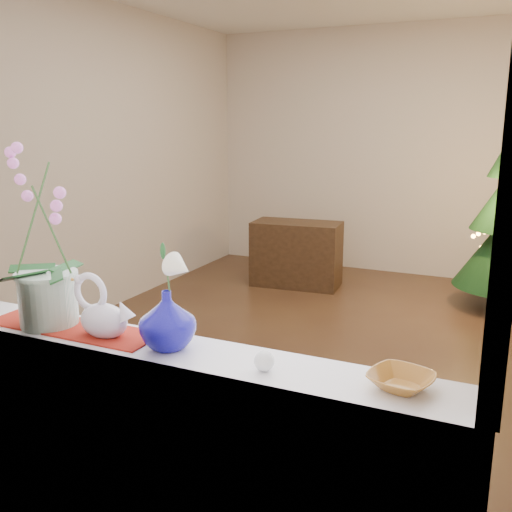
{
  "coord_description": "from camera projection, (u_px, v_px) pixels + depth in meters",
  "views": [
    {
      "loc": [
        1.09,
        -3.92,
        1.67
      ],
      "look_at": [
        -0.07,
        -1.4,
        1.02
      ],
      "focal_mm": 40.0,
      "sensor_mm": 36.0,
      "label": 1
    }
  ],
  "objects": [
    {
      "name": "wall_back",
      "position": [
        411.0,
        153.0,
        6.19
      ],
      "size": [
        4.5,
        0.1,
        2.7
      ],
      "primitive_type": "cube",
      "color": "beige",
      "rests_on": "ground"
    },
    {
      "name": "paperweight",
      "position": [
        264.0,
        361.0,
        1.77
      ],
      "size": [
        0.07,
        0.07,
        0.06
      ],
      "primitive_type": "sphere",
      "rotation": [
        0.0,
        0.0,
        0.06
      ],
      "color": "silver",
      "rests_on": "windowsill"
    },
    {
      "name": "xmas_tree",
      "position": [
        512.0,
        215.0,
        5.11
      ],
      "size": [
        1.16,
        1.16,
        1.73
      ],
      "primitive_type": null,
      "rotation": [
        0.0,
        0.0,
        -0.26
      ],
      "color": "black",
      "rests_on": "ground"
    },
    {
      "name": "amber_dish",
      "position": [
        401.0,
        382.0,
        1.65
      ],
      "size": [
        0.19,
        0.19,
        0.04
      ],
      "primitive_type": "imported",
      "rotation": [
        0.0,
        0.0,
        -0.25
      ],
      "color": "#9F6522",
      "rests_on": "windowsill"
    },
    {
      "name": "blue_vase",
      "position": [
        167.0,
        315.0,
        1.93
      ],
      "size": [
        0.24,
        0.24,
        0.23
      ],
      "primitive_type": "imported",
      "rotation": [
        0.0,
        0.0,
        -0.08
      ],
      "color": "#080567",
      "rests_on": "windowsill"
    },
    {
      "name": "wall_front",
      "position": [
        127.0,
        229.0,
        1.77
      ],
      "size": [
        4.5,
        0.1,
        2.7
      ],
      "primitive_type": "cube",
      "color": "beige",
      "rests_on": "ground"
    },
    {
      "name": "runner",
      "position": [
        72.0,
        328.0,
        2.14
      ],
      "size": [
        0.7,
        0.2,
        0.01
      ],
      "primitive_type": "cube",
      "color": "maroon",
      "rests_on": "windowsill"
    },
    {
      "name": "windowsill",
      "position": [
        157.0,
        350.0,
        1.99
      ],
      "size": [
        2.2,
        0.26,
        0.04
      ],
      "primitive_type": "cube",
      "color": "white",
      "rests_on": "window_apron"
    },
    {
      "name": "lily",
      "position": [
        165.0,
        257.0,
        1.88
      ],
      "size": [
        0.13,
        0.07,
        0.18
      ],
      "primitive_type": null,
      "color": "white",
      "rests_on": "blue_vase"
    },
    {
      "name": "ground",
      "position": [
        342.0,
        350.0,
        4.29
      ],
      "size": [
        5.0,
        5.0,
        0.0
      ],
      "primitive_type": "plane",
      "color": "#3D2519",
      "rests_on": "ground"
    },
    {
      "name": "window_frame",
      "position": [
        128.0,
        114.0,
        1.72
      ],
      "size": [
        2.22,
        0.06,
        1.6
      ],
      "primitive_type": null,
      "color": "white",
      "rests_on": "windowsill"
    },
    {
      "name": "wall_left",
      "position": [
        94.0,
        161.0,
        4.9
      ],
      "size": [
        0.1,
        5.0,
        2.7
      ],
      "primitive_type": "cube",
      "color": "beige",
      "rests_on": "ground"
    },
    {
      "name": "orchid_pot",
      "position": [
        43.0,
        237.0,
        2.1
      ],
      "size": [
        0.28,
        0.28,
        0.68
      ],
      "primitive_type": null,
      "rotation": [
        0.0,
        0.0,
        -0.24
      ],
      "color": "silver",
      "rests_on": "windowsill"
    },
    {
      "name": "window_apron",
      "position": [
        148.0,
        480.0,
        2.01
      ],
      "size": [
        2.2,
        0.08,
        0.88
      ],
      "primitive_type": "cube",
      "color": "white",
      "rests_on": "ground"
    },
    {
      "name": "swan",
      "position": [
        103.0,
        308.0,
        2.03
      ],
      "size": [
        0.26,
        0.13,
        0.22
      ],
      "primitive_type": null,
      "rotation": [
        0.0,
        0.0,
        -0.03
      ],
      "color": "silver",
      "rests_on": "windowsill"
    },
    {
      "name": "side_table",
      "position": [
        296.0,
        254.0,
        5.95
      ],
      "size": [
        0.94,
        0.53,
        0.67
      ],
      "primitive_type": "cube",
      "rotation": [
        0.0,
        0.0,
        0.09
      ],
      "color": "black",
      "rests_on": "ground"
    }
  ]
}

